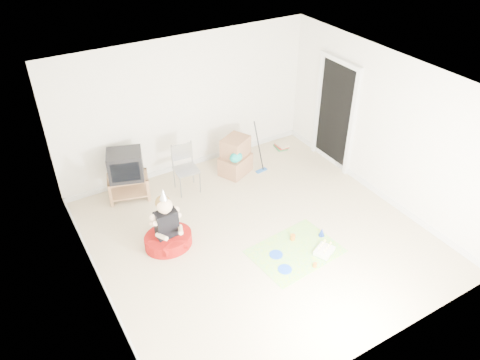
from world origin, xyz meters
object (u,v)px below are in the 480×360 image
tv_stand (129,185)px  crt_tv (125,165)px  folding_chair (186,170)px  seated_woman (168,234)px  cardboard_boxes (235,157)px  birthday_cake (324,251)px

tv_stand → crt_tv: bearing=0.0°
tv_stand → folding_chair: (0.99, -0.32, 0.18)m
folding_chair → seated_woman: (-0.90, -1.21, -0.20)m
tv_stand → cardboard_boxes: size_ratio=1.09×
cardboard_boxes → birthday_cake: (0.03, -2.67, -0.31)m
cardboard_boxes → birthday_cake: cardboard_boxes is taller
tv_stand → birthday_cake: size_ratio=2.15×
cardboard_boxes → folding_chair: bearing=-176.7°
tv_stand → birthday_cake: (2.08, -2.93, -0.22)m
birthday_cake → folding_chair: bearing=112.7°
cardboard_boxes → seated_woman: 2.34m
tv_stand → cardboard_boxes: 2.06m
seated_woman → birthday_cake: (1.99, -1.40, -0.20)m
crt_tv → folding_chair: crt_tv is taller
crt_tv → tv_stand: bearing=0.0°
seated_woman → birthday_cake: seated_woman is taller
tv_stand → seated_woman: (0.09, -1.53, -0.03)m
folding_chair → birthday_cake: 2.85m
crt_tv → seated_woman: bearing=-67.8°
folding_chair → seated_woman: seated_woman is taller
seated_woman → birthday_cake: size_ratio=2.93×
tv_stand → crt_tv: size_ratio=1.37×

